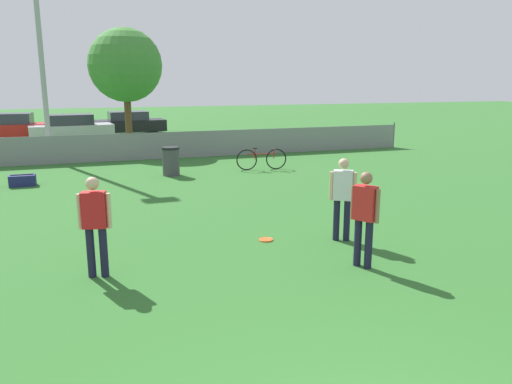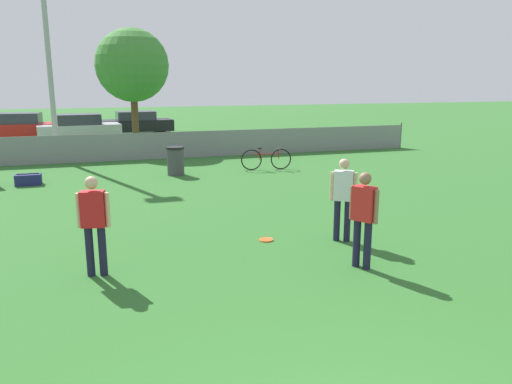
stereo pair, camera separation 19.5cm
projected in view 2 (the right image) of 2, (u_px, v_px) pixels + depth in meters
fence_backline at (144, 146)px, 20.39m from camera, size 24.38×0.07×1.21m
light_pole at (46, 22)px, 19.33m from camera, size 0.90×0.36×9.21m
tree_near_pole at (132, 66)px, 22.98m from camera, size 3.35×3.35×5.55m
player_receiver_white at (343, 194)px, 9.92m from camera, size 0.47×0.38×1.68m
player_defender_red at (94, 219)px, 8.12m from camera, size 0.53×0.30×1.68m
player_thrower_red at (363, 214)px, 8.48m from camera, size 0.39×0.47×1.68m
frisbee_disc at (266, 240)px, 10.15m from camera, size 0.29×0.29×0.03m
bicycle_sideline at (266, 159)px, 18.08m from camera, size 1.84×0.44×0.81m
trash_bin at (176, 161)px, 17.07m from camera, size 0.60×0.60×0.98m
gear_bag_sideline at (28, 180)px, 15.50m from camera, size 0.76×0.42×0.36m
parked_car_red at (20, 128)px, 26.73m from camera, size 4.12×1.96×1.49m
parked_car_silver at (79, 128)px, 26.54m from camera, size 4.34×2.14×1.44m
parked_car_dark at (136, 123)px, 30.22m from camera, size 4.40×2.12×1.37m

